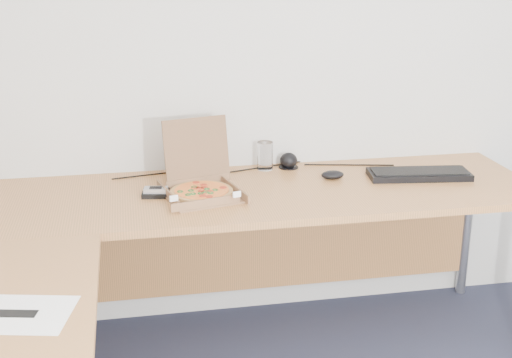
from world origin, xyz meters
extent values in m
cube|color=#B2733D|center=(-0.50, 1.40, 0.71)|extent=(2.50, 0.70, 0.03)
cylinder|color=gray|center=(0.70, 1.70, 0.35)|extent=(0.05, 0.05, 0.70)
cube|color=brown|center=(-0.66, 1.36, 0.73)|extent=(0.28, 0.28, 0.01)
cube|color=brown|center=(-0.66, 1.52, 0.88)|extent=(0.28, 0.06, 0.28)
cylinder|color=#BE8749|center=(-0.66, 1.36, 0.75)|extent=(0.25, 0.25, 0.02)
cylinder|color=red|center=(-0.66, 1.36, 0.76)|extent=(0.22, 0.22, 0.00)
cylinder|color=white|center=(-0.33, 1.68, 0.79)|extent=(0.07, 0.07, 0.13)
cube|color=black|center=(0.30, 1.44, 0.74)|extent=(0.45, 0.21, 0.03)
ellipsoid|color=black|center=(-0.07, 1.49, 0.75)|extent=(0.12, 0.09, 0.04)
cube|color=black|center=(-0.84, 1.41, 0.74)|extent=(0.12, 0.10, 0.02)
cube|color=#B2B5BA|center=(-0.84, 1.41, 0.76)|extent=(0.10, 0.07, 0.02)
cube|color=white|center=(-1.27, 0.52, 0.73)|extent=(0.35, 0.28, 0.00)
ellipsoid|color=black|center=(-0.22, 1.68, 0.77)|extent=(0.09, 0.09, 0.08)
camera|label=1|loc=(-0.93, -1.27, 1.68)|focal=48.88mm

